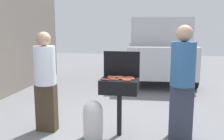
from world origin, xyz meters
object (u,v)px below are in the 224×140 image
hot_dog_1 (114,79)px  hot_dog_2 (123,78)px  hot_dog_3 (120,77)px  propane_tank (93,119)px  hot_dog_6 (131,79)px  hot_dog_13 (122,79)px  hot_dog_0 (129,78)px  hot_dog_5 (130,77)px  hot_dog_8 (112,78)px  hot_dog_10 (106,80)px  hot_dog_11 (126,80)px  person_right (182,79)px  hot_dog_9 (130,79)px  hot_dog_4 (112,77)px  bbq_grill (119,88)px  hot_dog_12 (127,80)px  person_left (45,78)px  hot_dog_7 (119,77)px  parked_minivan (159,48)px

hot_dog_1 → hot_dog_2: same height
hot_dog_3 → propane_tank: bearing=-142.8°
hot_dog_6 → hot_dog_13: bearing=-175.1°
hot_dog_0 → hot_dog_3: (-0.15, 0.07, 0.00)m
hot_dog_5 → hot_dog_8: same height
hot_dog_10 → hot_dog_11: size_ratio=1.00×
hot_dog_8 → hot_dog_0: bearing=12.2°
hot_dog_5 → person_right: bearing=-3.2°
hot_dog_6 → hot_dog_9: size_ratio=1.00×
hot_dog_2 → hot_dog_13: size_ratio=1.00×
hot_dog_5 → hot_dog_10: (-0.35, -0.27, 0.00)m
hot_dog_1 → person_right: person_right is taller
hot_dog_3 → hot_dog_4: 0.13m
hot_dog_11 → person_right: 0.87m
bbq_grill → hot_dog_9: 0.24m
hot_dog_12 → propane_tank: 0.83m
hot_dog_4 → hot_dog_6: size_ratio=1.00×
hot_dog_9 → hot_dog_5: bearing=100.1°
hot_dog_4 → person_left: 1.12m
hot_dog_8 → person_right: (1.10, 0.08, 0.02)m
hot_dog_2 → hot_dog_12: bearing=-54.7°
hot_dog_0 → hot_dog_7: size_ratio=1.00×
hot_dog_0 → hot_dog_11: (-0.01, -0.20, 0.00)m
hot_dog_12 → parked_minivan: (0.43, 5.05, 0.06)m
hot_dog_7 → hot_dog_9: size_ratio=1.00×
hot_dog_3 → hot_dog_6: size_ratio=1.00×
hot_dog_2 → hot_dog_13: same height
hot_dog_12 → hot_dog_1: bearing=-175.5°
hot_dog_6 → propane_tank: bearing=-167.6°
hot_dog_2 → person_left: (-1.30, -0.05, -0.04)m
hot_dog_9 → hot_dog_4: bearing=159.4°
bbq_grill → hot_dog_6: (0.18, -0.05, 0.16)m
bbq_grill → hot_dog_9: bearing=-6.7°
bbq_grill → hot_dog_5: (0.15, 0.11, 0.16)m
person_left → parked_minivan: bearing=82.9°
hot_dog_0 → hot_dog_6: same height
hot_dog_0 → person_left: 1.39m
hot_dog_4 → hot_dog_11: (0.27, -0.25, 0.00)m
hot_dog_0 → hot_dog_2: same height
hot_dog_4 → parked_minivan: (0.70, 4.85, 0.06)m
hot_dog_9 → hot_dog_11: size_ratio=1.00×
hot_dog_2 → hot_dog_6: same height
hot_dog_4 → hot_dog_11: same height
hot_dog_1 → person_left: bearing=176.2°
hot_dog_6 → hot_dog_8: same height
hot_dog_1 → hot_dog_5: size_ratio=1.00×
hot_dog_9 → hot_dog_1: bearing=-159.0°
hot_dog_1 → hot_dog_7: size_ratio=1.00×
hot_dog_1 → hot_dog_4: bearing=109.3°
hot_dog_12 → bbq_grill: bearing=141.9°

